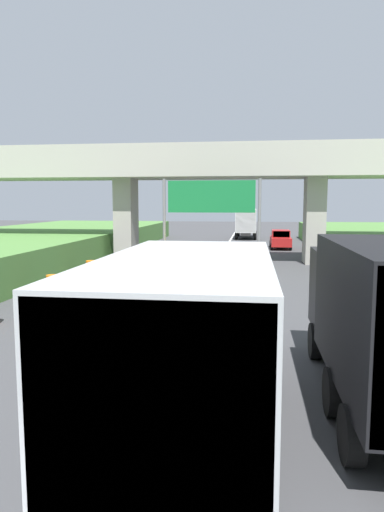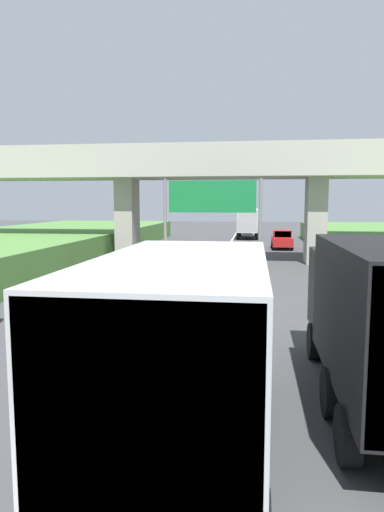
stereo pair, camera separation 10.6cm
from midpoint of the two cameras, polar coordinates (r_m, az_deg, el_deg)
The scene contains 10 objects.
lane_centre_stripe at distance 26.64m, azimuth 2.38°, elevation -2.36°, with size 0.20×89.19×0.01m, color white.
overpass_bridge at distance 32.49m, azimuth 3.50°, elevation 10.13°, with size 40.00×4.80×8.10m.
overhead_highway_sign at distance 27.32m, azimuth 2.63°, elevation 6.62°, with size 5.88×0.18×5.60m.
truck_white at distance 54.29m, azimuth 7.05°, elevation 4.25°, with size 2.44×7.30×3.44m.
truck_black at distance 10.09m, azimuth 23.04°, elevation -6.77°, with size 2.44×7.30×3.44m.
truck_silver at distance 7.47m, azimuth 0.26°, elevation -10.87°, with size 2.44×7.30×3.44m.
car_red at distance 42.31m, azimuth 11.24°, elevation 2.04°, with size 1.86×4.10×1.72m.
car_yellow at distance 27.35m, azimuth -1.42°, elevation -0.31°, with size 1.86×4.10×1.72m.
construction_barrel_2 at distance 21.90m, azimuth -16.83°, elevation -3.41°, with size 0.57×0.57×0.90m.
construction_barrel_3 at distance 26.70m, azimuth -12.29°, elevation -1.50°, with size 0.57×0.57×0.90m.
Camera 2 is at (2.56, -1.58, 4.19)m, focal length 32.03 mm.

